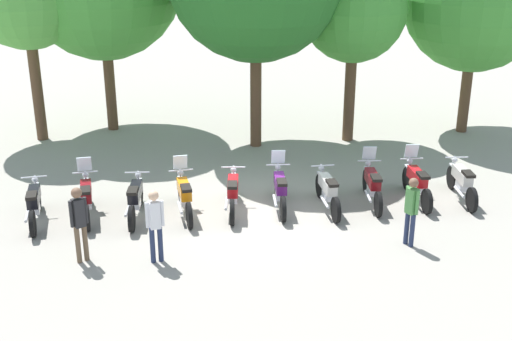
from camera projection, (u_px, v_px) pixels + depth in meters
The scene contains 15 objects.
ground_plane at pixel (257, 210), 16.76m from camera, with size 80.00×80.00×0.00m, color gray.
motorcycle_0 at pixel (34, 203), 15.95m from camera, with size 0.67×2.17×0.99m.
motorcycle_1 at pixel (87, 197), 16.26m from camera, with size 0.68×2.17×1.37m.
motorcycle_2 at pixel (135, 198), 16.23m from camera, with size 0.62×2.19×0.99m.
motorcycle_3 at pixel (184, 195), 16.39m from camera, with size 0.68×2.17×1.37m.
motorcycle_4 at pixel (233, 192), 16.58m from camera, with size 0.62×2.19×0.99m.
motorcycle_5 at pixel (280, 189), 16.75m from camera, with size 0.62×2.19×1.37m.
motorcycle_6 at pixel (328, 191), 16.69m from camera, with size 0.62×2.19×0.99m.
motorcycle_7 at pixel (372, 185), 17.03m from camera, with size 0.62×2.19×1.37m.
motorcycle_8 at pixel (417, 182), 17.19m from camera, with size 0.62×2.19×1.37m.
motorcycle_9 at pixel (462, 181), 17.28m from camera, with size 0.62×2.19×0.99m.
person_0 at pixel (155, 221), 13.93m from camera, with size 0.41×0.27×1.66m.
person_1 at pixel (79, 219), 13.93m from camera, with size 0.37×0.32×1.72m.
person_2 at pixel (411, 207), 14.66m from camera, with size 0.29×0.39×1.63m.
tree_3 at pixel (354, 10), 20.63m from camera, with size 3.33×3.33×5.96m.
Camera 1 is at (-0.66, -15.28, 6.94)m, focal length 46.24 mm.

